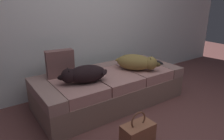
{
  "coord_description": "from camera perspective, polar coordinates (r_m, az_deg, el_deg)",
  "views": [
    {
      "loc": [
        -1.48,
        -1.07,
        1.39
      ],
      "look_at": [
        0.0,
        1.06,
        0.48
      ],
      "focal_mm": 33.62,
      "sensor_mm": 36.0,
      "label": 1
    }
  ],
  "objects": [
    {
      "name": "couch",
      "position": [
        2.89,
        -0.58,
        -4.73
      ],
      "size": [
        1.97,
        0.88,
        0.43
      ],
      "color": "#886A5E",
      "rests_on": "ground"
    },
    {
      "name": "dog_dark",
      "position": [
        2.47,
        -7.68,
        -1.13
      ],
      "size": [
        0.61,
        0.35,
        0.21
      ],
      "color": "black",
      "rests_on": "couch"
    },
    {
      "name": "dog_tan",
      "position": [
        2.89,
        6.81,
        2.1
      ],
      "size": [
        0.51,
        0.57,
        0.22
      ],
      "color": "olive",
      "rests_on": "couch"
    },
    {
      "name": "tv_remote",
      "position": [
        3.28,
        12.78,
        2.01
      ],
      "size": [
        0.09,
        0.16,
        0.02
      ],
      "primitive_type": "cube",
      "rotation": [
        0.0,
        0.0,
        -0.34
      ],
      "color": "black",
      "rests_on": "couch"
    },
    {
      "name": "throw_pillow",
      "position": [
        2.7,
        -13.94,
        1.72
      ],
      "size": [
        0.35,
        0.17,
        0.34
      ],
      "primitive_type": "cube",
      "rotation": [
        0.0,
        0.0,
        -0.14
      ],
      "color": "brown",
      "rests_on": "couch"
    },
    {
      "name": "handbag",
      "position": [
        2.14,
        7.0,
        -17.09
      ],
      "size": [
        0.32,
        0.18,
        0.38
      ],
      "color": "#91573E",
      "rests_on": "ground"
    }
  ]
}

